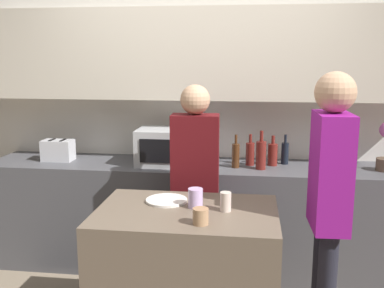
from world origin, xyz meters
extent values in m
cube|color=silver|center=(0.00, 1.74, 1.35)|extent=(6.40, 0.08, 2.70)
cube|color=beige|center=(0.00, 1.54, 1.83)|extent=(3.74, 0.32, 0.75)
cube|color=#4C4C51|center=(0.00, 1.39, 0.46)|extent=(3.60, 0.62, 0.91)
cube|color=brown|center=(0.06, 0.25, 0.46)|extent=(1.07, 0.72, 0.92)
cube|color=#B7BABC|center=(-0.25, 1.38, 1.06)|extent=(0.52, 0.38, 0.30)
cube|color=black|center=(-0.30, 1.19, 1.06)|extent=(0.31, 0.01, 0.19)
cube|color=silver|center=(-1.23, 1.38, 1.00)|extent=(0.26, 0.16, 0.18)
cube|color=black|center=(-1.28, 1.38, 1.10)|extent=(0.02, 0.11, 0.01)
cube|color=black|center=(-1.18, 1.38, 1.10)|extent=(0.02, 0.11, 0.01)
cylinder|color=#472814|center=(0.31, 1.33, 1.01)|extent=(0.06, 0.06, 0.20)
cylinder|color=#472814|center=(0.31, 1.33, 1.15)|extent=(0.02, 0.02, 0.08)
cylinder|color=maroon|center=(0.43, 1.43, 1.01)|extent=(0.07, 0.07, 0.19)
cylinder|color=maroon|center=(0.43, 1.43, 1.14)|extent=(0.03, 0.03, 0.07)
cylinder|color=maroon|center=(0.51, 1.30, 1.03)|extent=(0.08, 0.08, 0.23)
cylinder|color=maroon|center=(0.51, 1.30, 1.18)|extent=(0.03, 0.03, 0.09)
cylinder|color=maroon|center=(0.61, 1.44, 1.00)|extent=(0.08, 0.08, 0.18)
cylinder|color=maroon|center=(0.61, 1.44, 1.13)|extent=(0.03, 0.03, 0.07)
cylinder|color=black|center=(0.72, 1.51, 1.00)|extent=(0.06, 0.06, 0.18)
cylinder|color=black|center=(0.72, 1.51, 1.13)|extent=(0.02, 0.02, 0.07)
cylinder|color=white|center=(-0.09, 0.39, 0.92)|extent=(0.26, 0.26, 0.01)
cylinder|color=beige|center=(0.29, 0.26, 0.97)|extent=(0.07, 0.07, 0.11)
cylinder|color=tan|center=(0.17, 0.03, 0.96)|extent=(0.09, 0.09, 0.09)
cylinder|color=#CBAEE2|center=(0.11, 0.30, 0.97)|extent=(0.09, 0.09, 0.12)
cylinder|color=black|center=(0.11, 0.87, 0.39)|extent=(0.11, 0.11, 0.78)
cylinder|color=black|center=(-0.05, 0.87, 0.39)|extent=(0.11, 0.11, 0.78)
cube|color=#520E13|center=(0.03, 0.87, 1.09)|extent=(0.35, 0.20, 0.62)
sphere|color=tan|center=(0.03, 0.87, 1.51)|extent=(0.21, 0.21, 0.21)
cylinder|color=black|center=(0.88, 0.36, 0.42)|extent=(0.11, 0.11, 0.84)
cube|color=#8E1787|center=(0.88, 0.28, 1.17)|extent=(0.20, 0.35, 0.66)
sphere|color=tan|center=(0.88, 0.28, 1.62)|extent=(0.23, 0.23, 0.23)
camera|label=1|loc=(0.42, -2.25, 1.81)|focal=42.00mm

